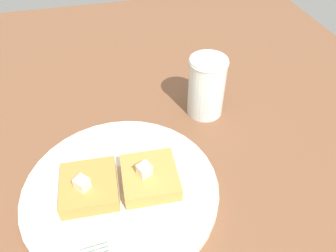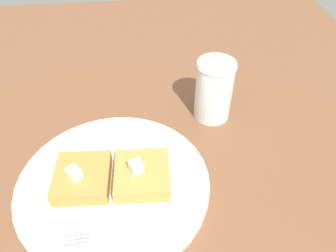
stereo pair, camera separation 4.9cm
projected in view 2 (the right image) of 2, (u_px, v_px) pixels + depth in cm
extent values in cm
cube|color=brown|center=(104.00, 154.00, 52.49)|extent=(116.99, 116.99, 2.51)
cylinder|color=silver|center=(114.00, 184.00, 45.83)|extent=(26.77, 26.77, 1.35)
torus|color=brown|center=(114.00, 183.00, 45.65)|extent=(26.77, 26.77, 0.80)
cube|color=#C79045|center=(142.00, 175.00, 44.80)|extent=(7.75, 8.07, 2.19)
cube|color=#B7863D|center=(82.00, 177.00, 44.45)|extent=(7.75, 8.07, 2.19)
cube|color=#F3E8C5|center=(136.00, 167.00, 43.30)|extent=(2.18, 2.10, 1.70)
cube|color=#F7E8C4|center=(74.00, 174.00, 42.46)|extent=(2.28, 2.29, 1.70)
cube|color=silver|center=(154.00, 227.00, 40.03)|extent=(10.04, 1.67, 0.36)
cube|color=silver|center=(102.00, 236.00, 39.19)|extent=(2.96, 2.41, 0.36)
cube|color=silver|center=(76.00, 246.00, 38.20)|extent=(3.22, 0.57, 0.36)
cube|color=silver|center=(76.00, 242.00, 38.59)|extent=(3.22, 0.57, 0.36)
cube|color=silver|center=(76.00, 238.00, 38.99)|extent=(3.22, 0.57, 0.36)
cube|color=silver|center=(76.00, 234.00, 39.39)|extent=(3.22, 0.57, 0.36)
cylinder|color=#361508|center=(213.00, 96.00, 55.01)|extent=(5.69, 5.69, 8.00)
cylinder|color=silver|center=(214.00, 90.00, 54.13)|extent=(6.18, 6.18, 10.60)
torus|color=silver|center=(217.00, 65.00, 50.82)|extent=(6.43, 6.43, 0.50)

